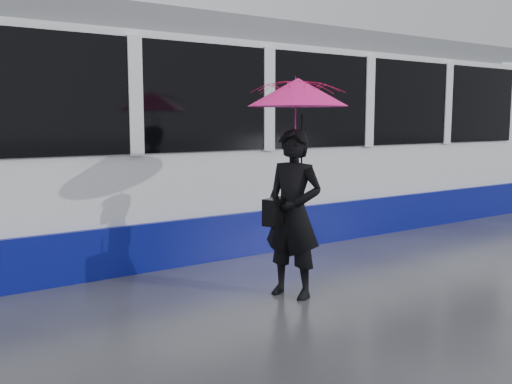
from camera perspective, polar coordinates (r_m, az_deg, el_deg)
ground at (r=6.39m, az=-5.21°, el=-10.25°), size 90.00×90.00×0.00m
rails at (r=8.58m, az=-13.52°, el=-5.80°), size 34.00×1.51×0.02m
woman at (r=6.15m, az=3.73°, el=-2.18°), size 0.66×0.78×1.82m
umbrella at (r=6.10m, az=4.18°, el=7.97°), size 1.40×1.40×1.23m
handbag at (r=6.03m, az=1.97°, el=-1.94°), size 0.35×0.25×0.46m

